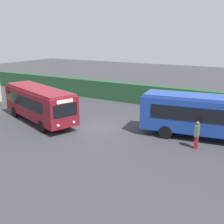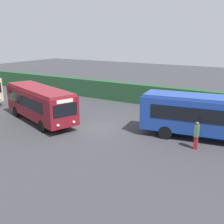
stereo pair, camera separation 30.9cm
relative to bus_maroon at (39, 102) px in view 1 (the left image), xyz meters
The scene contains 6 objects.
ground_plane 5.50m from the bus_maroon, 11.97° to the left, with size 107.13×107.13×0.00m, color #38383D.
bus_maroon is the anchor object (origin of this frame).
bus_blue 14.50m from the bus_maroon, 12.91° to the left, with size 10.75×3.96×3.23m.
person_center 13.58m from the bus_maroon, ahead, with size 0.26×0.43×1.92m.
hedge_row 12.13m from the bus_maroon, 65.10° to the left, with size 65.57×1.34×2.17m, color #244A2D.
traffic_cone 8.63m from the bus_maroon, 135.28° to the left, with size 0.36×0.36×0.60m, color orange.
Camera 1 is at (12.43, -18.15, 7.39)m, focal length 44.46 mm.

